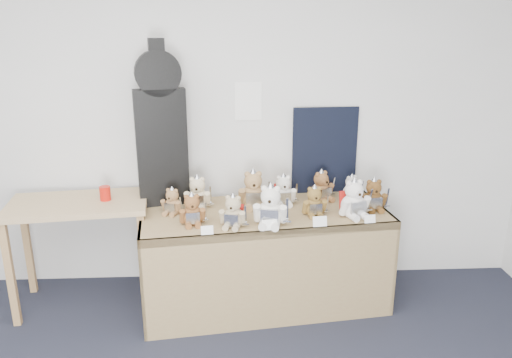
{
  "coord_description": "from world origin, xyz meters",
  "views": [
    {
      "loc": [
        0.6,
        -1.4,
        2.1
      ],
      "look_at": [
        0.77,
        1.96,
        1.04
      ],
      "focal_mm": 35.0,
      "sensor_mm": 36.0,
      "label": 1
    }
  ],
  "objects_px": {
    "guitar_case": "(161,127)",
    "teddy_front_far_left": "(192,211)",
    "teddy_back_end": "(352,189)",
    "side_table": "(79,218)",
    "teddy_back_centre_left": "(253,191)",
    "teddy_front_left": "(233,213)",
    "teddy_front_end": "(374,196)",
    "teddy_back_far_left": "(172,202)",
    "display_table": "(266,235)",
    "teddy_back_centre_right": "(283,191)",
    "teddy_back_right": "(321,187)",
    "teddy_back_left": "(198,194)",
    "teddy_front_right": "(314,202)",
    "teddy_front_centre": "(270,207)",
    "red_cup": "(105,193)",
    "teddy_front_far_right": "(354,200)"
  },
  "relations": [
    {
      "from": "display_table",
      "to": "teddy_back_left",
      "type": "relative_size",
      "value": 6.89
    },
    {
      "from": "teddy_front_centre",
      "to": "teddy_front_end",
      "type": "xyz_separation_m",
      "value": [
        0.79,
        0.25,
        -0.02
      ]
    },
    {
      "from": "teddy_back_end",
      "to": "side_table",
      "type": "bearing_deg",
      "value": 157.37
    },
    {
      "from": "guitar_case",
      "to": "teddy_front_centre",
      "type": "relative_size",
      "value": 3.81
    },
    {
      "from": "teddy_front_far_left",
      "to": "teddy_front_far_right",
      "type": "xyz_separation_m",
      "value": [
        1.15,
        0.09,
        0.02
      ]
    },
    {
      "from": "teddy_front_far_left",
      "to": "teddy_front_right",
      "type": "bearing_deg",
      "value": 0.83
    },
    {
      "from": "teddy_front_left",
      "to": "teddy_back_right",
      "type": "bearing_deg",
      "value": 48.63
    },
    {
      "from": "teddy_back_centre_right",
      "to": "side_table",
      "type": "bearing_deg",
      "value": 178.64
    },
    {
      "from": "display_table",
      "to": "teddy_back_left",
      "type": "bearing_deg",
      "value": 154.49
    },
    {
      "from": "teddy_front_end",
      "to": "teddy_back_far_left",
      "type": "xyz_separation_m",
      "value": [
        -1.49,
        -0.0,
        -0.02
      ]
    },
    {
      "from": "guitar_case",
      "to": "teddy_back_end",
      "type": "height_order",
      "value": "guitar_case"
    },
    {
      "from": "display_table",
      "to": "teddy_back_far_left",
      "type": "distance_m",
      "value": 0.73
    },
    {
      "from": "guitar_case",
      "to": "teddy_front_far_left",
      "type": "relative_size",
      "value": 4.94
    },
    {
      "from": "teddy_back_centre_right",
      "to": "teddy_back_end",
      "type": "relative_size",
      "value": 1.16
    },
    {
      "from": "display_table",
      "to": "teddy_back_right",
      "type": "xyz_separation_m",
      "value": [
        0.45,
        0.28,
        0.27
      ]
    },
    {
      "from": "guitar_case",
      "to": "teddy_front_far_left",
      "type": "distance_m",
      "value": 0.7
    },
    {
      "from": "guitar_case",
      "to": "teddy_front_left",
      "type": "height_order",
      "value": "guitar_case"
    },
    {
      "from": "teddy_front_far_right",
      "to": "teddy_back_centre_left",
      "type": "height_order",
      "value": "teddy_back_centre_left"
    },
    {
      "from": "teddy_front_centre",
      "to": "teddy_back_centre_right",
      "type": "xyz_separation_m",
      "value": [
        0.13,
        0.4,
        -0.02
      ]
    },
    {
      "from": "red_cup",
      "to": "teddy_back_right",
      "type": "bearing_deg",
      "value": 4.18
    },
    {
      "from": "teddy_front_far_left",
      "to": "teddy_back_centre_right",
      "type": "distance_m",
      "value": 0.76
    },
    {
      "from": "teddy_back_centre_left",
      "to": "red_cup",
      "type": "bearing_deg",
      "value": 177.1
    },
    {
      "from": "display_table",
      "to": "guitar_case",
      "type": "bearing_deg",
      "value": 153.48
    },
    {
      "from": "teddy_back_end",
      "to": "teddy_front_left",
      "type": "bearing_deg",
      "value": -178.9
    },
    {
      "from": "teddy_front_left",
      "to": "teddy_back_centre_right",
      "type": "bearing_deg",
      "value": 60.68
    },
    {
      "from": "teddy_back_end",
      "to": "teddy_back_left",
      "type": "bearing_deg",
      "value": 158.81
    },
    {
      "from": "guitar_case",
      "to": "teddy_back_right",
      "type": "distance_m",
      "value": 1.32
    },
    {
      "from": "guitar_case",
      "to": "teddy_back_right",
      "type": "xyz_separation_m",
      "value": [
        1.22,
        0.01,
        -0.5
      ]
    },
    {
      "from": "teddy_back_centre_left",
      "to": "teddy_back_far_left",
      "type": "relative_size",
      "value": 1.46
    },
    {
      "from": "guitar_case",
      "to": "teddy_front_centre",
      "type": "bearing_deg",
      "value": -44.17
    },
    {
      "from": "teddy_front_centre",
      "to": "teddy_back_end",
      "type": "relative_size",
      "value": 1.43
    },
    {
      "from": "teddy_back_far_left",
      "to": "teddy_front_end",
      "type": "bearing_deg",
      "value": 19.69
    },
    {
      "from": "display_table",
      "to": "teddy_front_centre",
      "type": "bearing_deg",
      "value": -93.04
    },
    {
      "from": "teddy_back_centre_left",
      "to": "display_table",
      "type": "bearing_deg",
      "value": -65.16
    },
    {
      "from": "teddy_back_centre_right",
      "to": "teddy_back_right",
      "type": "relative_size",
      "value": 0.97
    },
    {
      "from": "teddy_back_centre_left",
      "to": "teddy_back_far_left",
      "type": "bearing_deg",
      "value": -172.88
    },
    {
      "from": "guitar_case",
      "to": "teddy_front_left",
      "type": "distance_m",
      "value": 0.87
    },
    {
      "from": "teddy_back_centre_left",
      "to": "teddy_back_centre_right",
      "type": "height_order",
      "value": "teddy_back_centre_left"
    },
    {
      "from": "teddy_front_left",
      "to": "teddy_front_right",
      "type": "xyz_separation_m",
      "value": [
        0.59,
        0.18,
        -0.0
      ]
    },
    {
      "from": "side_table",
      "to": "teddy_back_centre_right",
      "type": "distance_m",
      "value": 1.55
    },
    {
      "from": "teddy_front_end",
      "to": "side_table",
      "type": "bearing_deg",
      "value": 175.26
    },
    {
      "from": "teddy_front_far_left",
      "to": "teddy_front_end",
      "type": "distance_m",
      "value": 1.34
    },
    {
      "from": "side_table",
      "to": "teddy_back_centre_left",
      "type": "distance_m",
      "value": 1.32
    },
    {
      "from": "side_table",
      "to": "teddy_front_centre",
      "type": "xyz_separation_m",
      "value": [
        1.41,
        -0.33,
        0.18
      ]
    },
    {
      "from": "teddy_front_far_left",
      "to": "teddy_back_end",
      "type": "distance_m",
      "value": 1.3
    },
    {
      "from": "red_cup",
      "to": "teddy_back_right",
      "type": "height_order",
      "value": "teddy_back_right"
    },
    {
      "from": "guitar_case",
      "to": "teddy_front_left",
      "type": "bearing_deg",
      "value": -55.93
    },
    {
      "from": "side_table",
      "to": "teddy_front_centre",
      "type": "relative_size",
      "value": 3.27
    },
    {
      "from": "teddy_front_left",
      "to": "teddy_back_end",
      "type": "xyz_separation_m",
      "value": [
        0.94,
        0.49,
        -0.01
      ]
    },
    {
      "from": "red_cup",
      "to": "teddy_front_right",
      "type": "bearing_deg",
      "value": -6.99
    }
  ]
}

